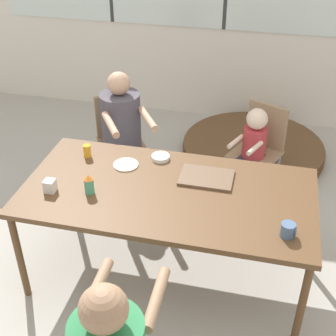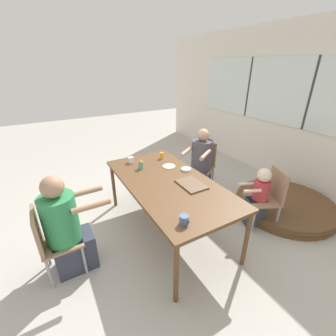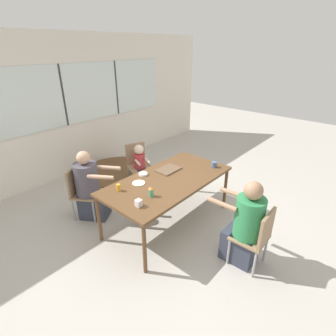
{
  "view_description": "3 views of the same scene",
  "coord_description": "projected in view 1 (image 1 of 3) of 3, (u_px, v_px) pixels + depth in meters",
  "views": [
    {
      "loc": [
        0.59,
        -2.5,
        2.65
      ],
      "look_at": [
        0.0,
        0.0,
        0.95
      ],
      "focal_mm": 50.0,
      "sensor_mm": 36.0,
      "label": 1
    },
    {
      "loc": [
        2.17,
        -1.24,
        2.12
      ],
      "look_at": [
        0.0,
        0.0,
        0.95
      ],
      "focal_mm": 24.0,
      "sensor_mm": 36.0,
      "label": 2
    },
    {
      "loc": [
        -2.57,
        -2.23,
        2.57
      ],
      "look_at": [
        0.0,
        0.0,
        0.95
      ],
      "focal_mm": 28.0,
      "sensor_mm": 36.0,
      "label": 3
    }
  ],
  "objects": [
    {
      "name": "sippy_cup",
      "position": [
        89.0,
        184.0,
        3.12
      ],
      "size": [
        0.07,
        0.07,
        0.14
      ],
      "color": "#4CA57F",
      "rests_on": "dining_table"
    },
    {
      "name": "coffee_mug",
      "position": [
        288.0,
        230.0,
        2.77
      ],
      "size": [
        0.09,
        0.09,
        0.09
      ],
      "color": "slate",
      "rests_on": "dining_table"
    },
    {
      "name": "person_woman_green_shirt",
      "position": [
        123.0,
        139.0,
        4.3
      ],
      "size": [
        0.65,
        0.74,
        1.14
      ],
      "rotation": [
        0.0,
        0.0,
        -2.57
      ],
      "color": "#333847",
      "rests_on": "ground_plane"
    },
    {
      "name": "folded_table_stack",
      "position": [
        253.0,
        149.0,
        4.98
      ],
      "size": [
        1.49,
        1.49,
        0.15
      ],
      "color": "brown",
      "rests_on": "ground_plane"
    },
    {
      "name": "food_tray_dark",
      "position": [
        206.0,
        177.0,
        3.29
      ],
      "size": [
        0.37,
        0.26,
        0.02
      ],
      "color": "brown",
      "rests_on": "dining_table"
    },
    {
      "name": "juice_glass",
      "position": [
        87.0,
        151.0,
        3.52
      ],
      "size": [
        0.06,
        0.06,
        0.1
      ],
      "color": "gold",
      "rests_on": "dining_table"
    },
    {
      "name": "chair_for_toddler",
      "position": [
        261.0,
        142.0,
        4.27
      ],
      "size": [
        0.53,
        0.53,
        0.84
      ],
      "rotation": [
        0.0,
        0.0,
        -3.55
      ],
      "color": "#937556",
      "rests_on": "ground_plane"
    },
    {
      "name": "milk_carton_small",
      "position": [
        50.0,
        186.0,
        3.14
      ],
      "size": [
        0.07,
        0.07,
        0.09
      ],
      "color": "silver",
      "rests_on": "dining_table"
    },
    {
      "name": "person_toddler",
      "position": [
        251.0,
        156.0,
        4.21
      ],
      "size": [
        0.34,
        0.43,
        0.88
      ],
      "rotation": [
        0.0,
        0.0,
        -3.55
      ],
      "color": "#333847",
      "rests_on": "ground_plane"
    },
    {
      "name": "plate_tortillas",
      "position": [
        126.0,
        165.0,
        3.44
      ],
      "size": [
        0.19,
        0.19,
        0.01
      ],
      "color": "beige",
      "rests_on": "dining_table"
    },
    {
      "name": "ground_plane",
      "position": [
        168.0,
        271.0,
        3.61
      ],
      "size": [
        16.0,
        16.0,
        0.0
      ],
      "primitive_type": "plane",
      "color": "#B2ADA3"
    },
    {
      "name": "chair_for_woman_green_shirt",
      "position": [
        118.0,
        131.0,
        4.44
      ],
      "size": [
        0.55,
        0.55,
        0.84
      ],
      "rotation": [
        0.0,
        0.0,
        -2.57
      ],
      "color": "#937556",
      "rests_on": "ground_plane"
    },
    {
      "name": "bowl_white_shallow",
      "position": [
        161.0,
        157.0,
        3.5
      ],
      "size": [
        0.14,
        0.14,
        0.03
      ],
      "color": "white",
      "rests_on": "dining_table"
    },
    {
      "name": "dining_table",
      "position": [
        168.0,
        196.0,
        3.21
      ],
      "size": [
        1.99,
        1.0,
        0.77
      ],
      "color": "brown",
      "rests_on": "ground_plane"
    }
  ]
}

